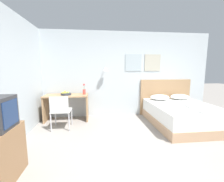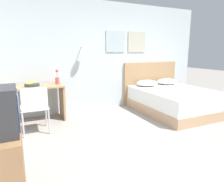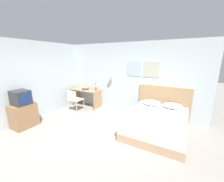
% 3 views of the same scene
% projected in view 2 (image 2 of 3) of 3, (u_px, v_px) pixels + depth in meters
% --- Properties ---
extents(ground_plane, '(24.00, 24.00, 0.00)m').
position_uv_depth(ground_plane, '(167.00, 151.00, 3.00)').
color(ground_plane, gray).
extents(wall_back, '(5.71, 0.31, 2.65)m').
position_uv_depth(wall_back, '(102.00, 57.00, 5.00)').
color(wall_back, silver).
rests_on(wall_back, ground_plane).
extents(bed, '(1.58, 1.96, 0.55)m').
position_uv_depth(bed, '(174.00, 101.00, 4.86)').
color(bed, tan).
rests_on(bed, ground_plane).
extents(headboard, '(1.70, 0.06, 1.16)m').
position_uv_depth(headboard, '(150.00, 83.00, 5.70)').
color(headboard, '#A87F56').
rests_on(headboard, ground_plane).
extents(pillow_left, '(0.58, 0.47, 0.16)m').
position_uv_depth(pillow_left, '(147.00, 83.00, 5.27)').
color(pillow_left, white).
rests_on(pillow_left, bed).
extents(pillow_right, '(0.58, 0.47, 0.16)m').
position_uv_depth(pillow_right, '(167.00, 81.00, 5.55)').
color(pillow_right, white).
rests_on(pillow_right, bed).
extents(folded_towel_near_foot, '(0.32, 0.27, 0.06)m').
position_uv_depth(folded_towel_near_foot, '(188.00, 90.00, 4.58)').
color(folded_towel_near_foot, white).
rests_on(folded_towel_near_foot, bed).
extents(folded_towel_mid_bed, '(0.36, 0.27, 0.06)m').
position_uv_depth(folded_towel_mid_bed, '(204.00, 94.00, 4.18)').
color(folded_towel_mid_bed, white).
rests_on(folded_towel_mid_bed, bed).
extents(desk, '(1.23, 0.56, 0.76)m').
position_uv_depth(desk, '(33.00, 97.00, 4.14)').
color(desk, '#A87F56').
rests_on(desk, ground_plane).
extents(desk_chair, '(0.46, 0.46, 0.86)m').
position_uv_depth(desk_chair, '(35.00, 106.00, 3.51)').
color(desk_chair, white).
rests_on(desk_chair, ground_plane).
extents(fruit_bowl, '(0.29, 0.29, 0.11)m').
position_uv_depth(fruit_bowl, '(32.00, 84.00, 4.06)').
color(fruit_bowl, '#333842').
rests_on(fruit_bowl, desk).
extents(flower_vase, '(0.09, 0.09, 0.32)m').
position_uv_depth(flower_vase, '(57.00, 79.00, 4.30)').
color(flower_vase, '#D14C42').
rests_on(flower_vase, desk).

